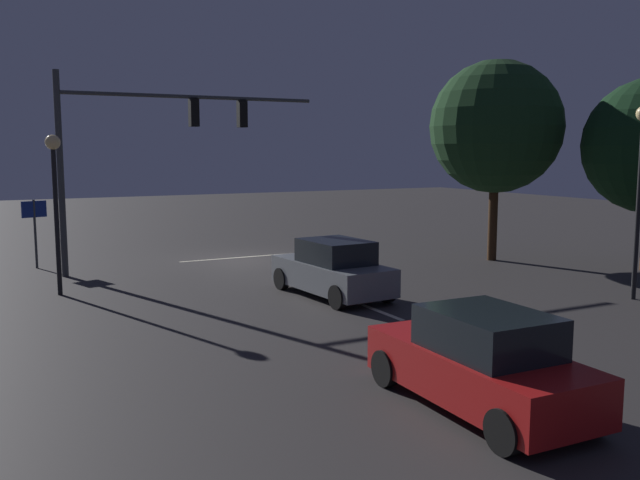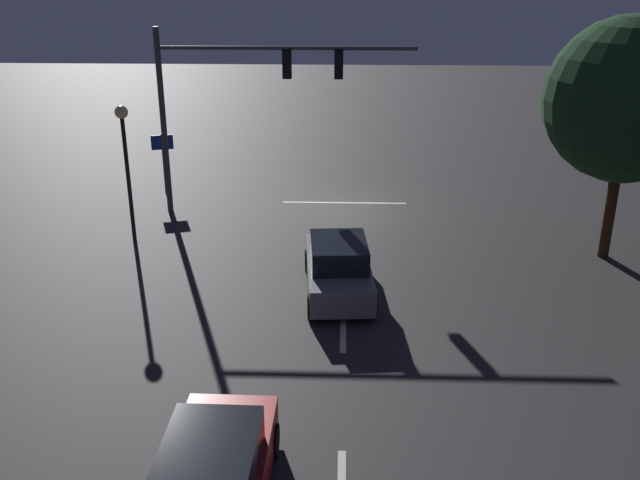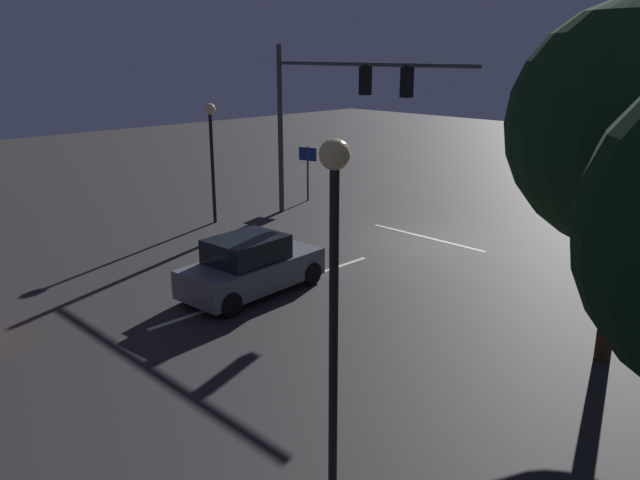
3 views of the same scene
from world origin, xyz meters
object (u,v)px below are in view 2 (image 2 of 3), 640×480
at_px(route_sign, 163,151).
at_px(car_distant, 214,477).
at_px(street_lamp_right_kerb, 125,147).
at_px(tree_left_far, 628,100).
at_px(traffic_signal_assembly, 242,86).
at_px(car_approaching, 338,268).

bearing_deg(route_sign, car_distant, 106.13).
distance_m(street_lamp_right_kerb, tree_left_far, 16.16).
xyz_separation_m(car_distant, route_sign, (5.31, -18.34, 1.03)).
relative_size(car_distant, tree_left_far, 0.56).
bearing_deg(route_sign, street_lamp_right_kerb, 91.81).
relative_size(traffic_signal_assembly, route_sign, 3.75).
bearing_deg(car_approaching, street_lamp_right_kerb, -28.31).
bearing_deg(traffic_signal_assembly, tree_left_far, 162.21).
bearing_deg(car_approaching, car_distant, 77.03).
relative_size(car_approaching, tree_left_far, 0.58).
height_order(street_lamp_right_kerb, route_sign, street_lamp_right_kerb).
height_order(car_distant, route_sign, route_sign).
height_order(traffic_signal_assembly, route_sign, traffic_signal_assembly).
relative_size(car_distant, street_lamp_right_kerb, 0.92).
height_order(car_distant, street_lamp_right_kerb, street_lamp_right_kerb).
relative_size(car_approaching, car_distant, 1.02).
bearing_deg(route_sign, traffic_signal_assembly, 149.18).
bearing_deg(car_distant, traffic_signal_assembly, -84.48).
relative_size(traffic_signal_assembly, tree_left_far, 1.22).
distance_m(traffic_signal_assembly, tree_left_far, 13.08).
bearing_deg(street_lamp_right_kerb, car_distant, 111.62).
height_order(traffic_signal_assembly, tree_left_far, tree_left_far).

